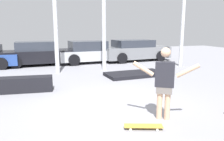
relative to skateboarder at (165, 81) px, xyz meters
name	(u,v)px	position (x,y,z in m)	size (l,w,h in m)	color
ground_plane	(114,107)	(-0.85, 1.12, -0.94)	(36.00, 36.00, 0.00)	gray
skateboarder	(165,81)	(0.00, 0.00, 0.00)	(1.32, 0.88, 1.70)	#DBAD89
skateboard	(143,126)	(-0.67, -0.34, -0.88)	(0.85, 0.46, 0.08)	gold
grind_box	(13,85)	(-3.66, 3.47, -0.68)	(2.54, 0.51, 0.51)	black
manual_pad	(135,74)	(1.32, 4.70, -0.86)	(2.67, 1.31, 0.15)	black
canopy_support_left	(0,4)	(-4.32, 6.42, 2.24)	(4.77, 0.20, 5.24)	silver
canopy_support_right	(146,8)	(2.61, 6.42, 2.24)	(4.77, 0.20, 5.24)	silver
parked_car_black	(39,54)	(-2.93, 9.25, -0.27)	(4.23, 2.09, 1.39)	black
parked_car_silver	(89,52)	(0.14, 9.30, -0.28)	(4.13, 2.23, 1.37)	#B7BABF
parked_car_grey	(135,50)	(3.24, 9.27, -0.26)	(4.72, 2.33, 1.39)	slate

